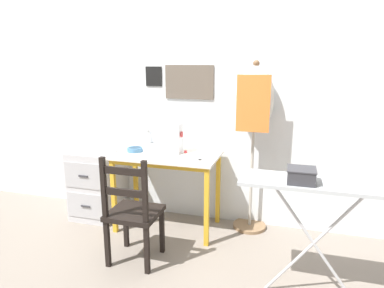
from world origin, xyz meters
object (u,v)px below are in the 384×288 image
(wooden_chair, at_px, (133,213))
(sewing_machine, at_px, (166,138))
(scissors, at_px, (203,160))
(filing_cabinet, at_px, (99,183))
(ironing_board, at_px, (319,190))
(thread_spool_near_machine, at_px, (185,152))
(dress_form, at_px, (254,107))
(fabric_bowl, at_px, (135,149))
(storage_box, at_px, (301,175))

(wooden_chair, bearing_deg, sewing_machine, 87.53)
(scissors, relative_size, filing_cabinet, 0.19)
(filing_cabinet, xyz_separation_m, ironing_board, (2.11, -0.78, 0.44))
(sewing_machine, xyz_separation_m, scissors, (0.41, -0.17, -0.13))
(thread_spool_near_machine, relative_size, dress_form, 0.02)
(wooden_chair, bearing_deg, scissors, 50.57)
(sewing_machine, bearing_deg, filing_cabinet, 179.71)
(sewing_machine, distance_m, wooden_chair, 0.84)
(wooden_chair, xyz_separation_m, filing_cabinet, (-0.74, 0.71, -0.07))
(wooden_chair, relative_size, filing_cabinet, 1.27)
(filing_cabinet, distance_m, dress_form, 1.80)
(wooden_chair, distance_m, filing_cabinet, 1.03)
(fabric_bowl, height_order, scissors, fabric_bowl)
(sewing_machine, distance_m, dress_form, 0.88)
(wooden_chair, relative_size, storage_box, 5.09)
(scissors, distance_m, wooden_chair, 0.77)
(fabric_bowl, bearing_deg, filing_cabinet, 171.17)
(sewing_machine, height_order, fabric_bowl, sewing_machine)
(thread_spool_near_machine, bearing_deg, wooden_chair, -107.33)
(scissors, bearing_deg, dress_form, 38.60)
(scissors, distance_m, dress_form, 0.67)
(dress_form, bearing_deg, wooden_chair, -134.47)
(sewing_machine, bearing_deg, storage_box, -33.83)
(thread_spool_near_machine, bearing_deg, dress_form, 13.15)
(dress_form, relative_size, ironing_board, 1.60)
(sewing_machine, bearing_deg, thread_spool_near_machine, 1.70)
(fabric_bowl, bearing_deg, thread_spool_near_machine, 8.67)
(fabric_bowl, height_order, thread_spool_near_machine, fabric_bowl)
(storage_box, bearing_deg, scissors, 141.14)
(sewing_machine, height_order, storage_box, sewing_machine)
(fabric_bowl, distance_m, ironing_board, 1.78)
(fabric_bowl, relative_size, thread_spool_near_machine, 4.38)
(fabric_bowl, relative_size, storage_box, 0.85)
(sewing_machine, height_order, scissors, sewing_machine)
(thread_spool_near_machine, relative_size, wooden_chair, 0.04)
(fabric_bowl, distance_m, dress_form, 1.21)
(dress_form, bearing_deg, scissors, -141.40)
(thread_spool_near_machine, xyz_separation_m, dress_form, (0.62, 0.14, 0.43))
(scissors, height_order, storage_box, storage_box)
(wooden_chair, bearing_deg, ironing_board, -2.82)
(ironing_board, height_order, storage_box, storage_box)
(filing_cabinet, bearing_deg, scissors, -8.18)
(sewing_machine, relative_size, storage_box, 1.97)
(dress_form, bearing_deg, fabric_bowl, -168.82)
(fabric_bowl, distance_m, filing_cabinet, 0.63)
(scissors, height_order, dress_form, dress_form)
(fabric_bowl, height_order, dress_form, dress_form)
(dress_form, bearing_deg, ironing_board, -60.18)
(sewing_machine, bearing_deg, wooden_chair, -92.47)
(fabric_bowl, xyz_separation_m, filing_cabinet, (-0.47, 0.07, -0.42))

